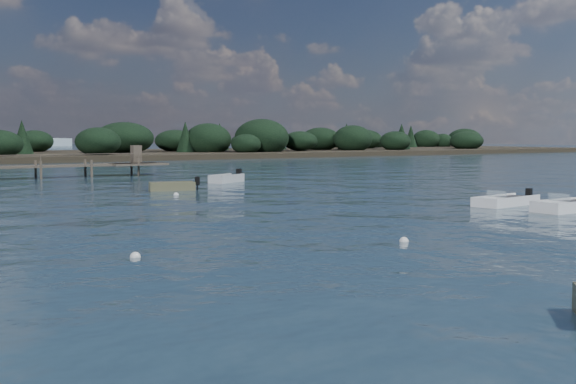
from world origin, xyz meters
TOP-DOWN VIEW (x-y plane):
  - ground at (0.00, 60.00)m, footprint 400.00×400.00m
  - dinghy_mid_white_b at (9.95, 7.38)m, footprint 4.54×1.66m
  - tender_far_grey_b at (6.04, 34.75)m, footprint 3.56×2.74m
  - tender_far_white at (-0.76, 29.70)m, footprint 3.35×1.95m
  - dinghy_mid_white_a at (9.57, 10.95)m, footprint 4.50×2.10m
  - buoy_c at (-12.46, 6.47)m, footprint 0.32×0.32m
  - buoy_e at (-2.07, 26.22)m, footprint 0.32×0.32m
  - buoy_extra_a at (-3.55, 4.38)m, footprint 0.32×0.32m
  - far_headland at (25.00, 100.00)m, footprint 190.00×40.00m

SIDE VIEW (x-z plane):
  - ground at x=0.00m, z-range 0.00..0.00m
  - buoy_c at x=-12.46m, z-range -0.16..0.16m
  - buoy_e at x=-2.07m, z-range -0.16..0.16m
  - buoy_extra_a at x=-3.55m, z-range -0.16..0.16m
  - dinghy_mid_white_a at x=9.57m, z-range -0.38..0.65m
  - dinghy_mid_white_b at x=9.95m, z-range -0.42..0.71m
  - tender_far_white at x=-0.76m, z-range -0.40..0.72m
  - tender_far_grey_b at x=6.04m, z-range -0.45..0.80m
  - far_headland at x=25.00m, z-range -0.94..4.86m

